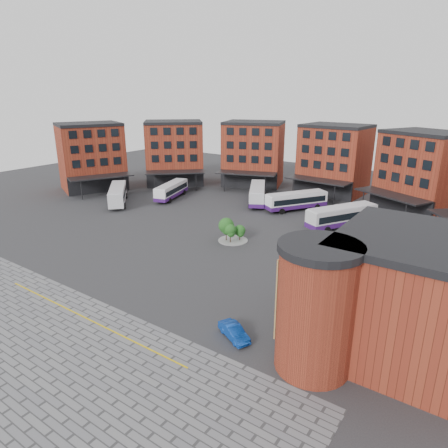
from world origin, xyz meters
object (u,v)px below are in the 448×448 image
Objects in this scene: bus_a at (118,194)px; bus_e at (342,216)px; blue_car at (234,332)px; bus_f at (406,236)px; bus_b at (171,190)px; bus_c at (257,194)px; bus_d at (296,201)px; tree_island at (230,229)px.

bus_e is at bearing -30.39° from bus_a.
blue_car is at bearing -56.36° from bus_e.
bus_f is (51.62, 7.16, -0.16)m from bus_a.
bus_c reaches higher than bus_b.
bus_d is (30.72, 16.01, -0.22)m from bus_a.
bus_f is (45.78, -2.01, 0.17)m from bus_b.
bus_c is 19.52m from bus_e.
bus_e is (18.83, -5.12, 0.04)m from bus_c.
tree_island is 27.69m from bus_b.
bus_a reaches higher than blue_car.
bus_f is 3.20× the size of blue_car.
tree_island is 0.36× the size of bus_f.
bus_b is at bearing 12.01° from bus_a.
tree_island reaches higher than blue_car.
bus_a is 10.88m from bus_b.
tree_island is 24.73m from bus_f.
bus_b is 17.83m from bus_c.
bus_a is 0.93× the size of bus_b.
blue_car is (43.74, -24.53, -1.42)m from bus_a.
bus_b is at bearing -131.76° from bus_d.
tree_island is 20.62m from bus_d.
bus_d is 42.60m from blue_car.
bus_f is (29.40, -9.05, 0.01)m from bus_c.
bus_c is at bearing -148.50° from bus_d.
tree_island is at bearing -46.84° from bus_b.
bus_c is 3.19× the size of blue_car.
bus_e reaches higher than bus_c.
bus_b is (-24.03, 13.76, -0.18)m from tree_island.
bus_d is (8.51, -0.20, -0.05)m from bus_c.
tree_island is 0.36× the size of bus_c.
blue_car is at bearing -74.80° from bus_a.
bus_e reaches higher than bus_a.
bus_e is at bearing -43.98° from bus_c.
bus_a is at bearing 171.27° from tree_island.
tree_island reaches higher than bus_e.
bus_b is 3.02× the size of blue_car.
bus_c reaches higher than bus_a.
bus_c is 1.00× the size of bus_f.
bus_c reaches higher than bus_d.
tree_island is 0.38× the size of bus_b.
bus_e is at bearing 7.42° from bus_d.
bus_e is at bearing 54.49° from tree_island.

